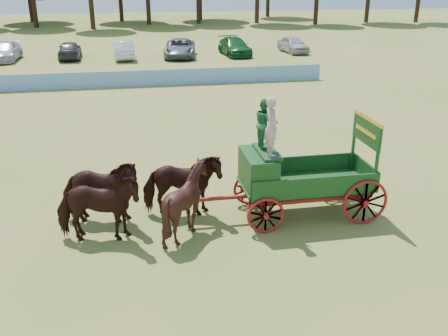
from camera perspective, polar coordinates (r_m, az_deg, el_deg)
ground at (r=16.11m, az=-6.79°, el=-4.28°), size 160.00×160.00×0.00m
horse_lead_left at (r=13.97m, az=-14.20°, el=-4.48°), size 2.50×1.39×2.01m
horse_lead_right at (r=14.97m, az=-14.01°, el=-2.65°), size 2.55×1.55×2.01m
horse_wheel_left at (r=13.99m, az=-4.34°, el=-3.80°), size 2.10×1.94×2.01m
horse_wheel_right at (r=14.98m, az=-4.83°, el=-2.03°), size 2.48×1.32×2.01m
farm_dray at (r=14.82m, az=6.80°, el=0.18°), size 6.00×2.00×3.82m
sponsor_banner at (r=33.13m, az=-10.96°, el=9.97°), size 26.00×0.08×1.05m
parked_cars at (r=45.08m, az=-17.58°, el=12.70°), size 42.07×7.05×1.59m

